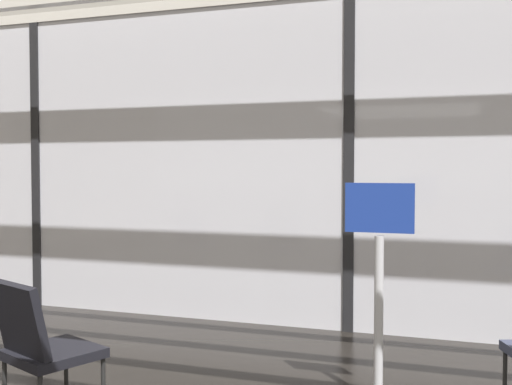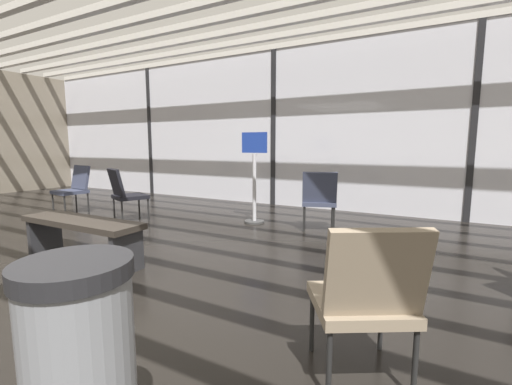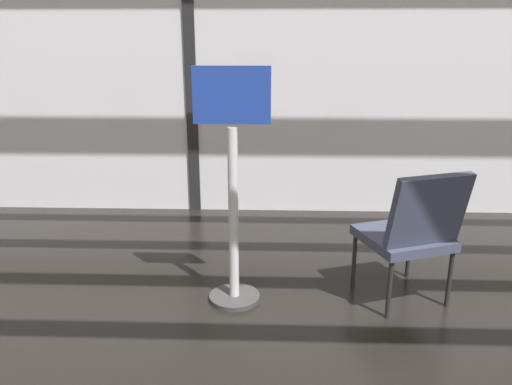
# 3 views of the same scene
# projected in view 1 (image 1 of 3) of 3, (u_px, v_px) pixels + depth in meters

# --- Properties ---
(glass_curtain_wall) EXTENTS (14.00, 0.08, 3.14)m
(glass_curtain_wall) POSITION_uv_depth(u_px,v_px,m) (350.00, 165.00, 5.74)
(glass_curtain_wall) COLOR silver
(glass_curtain_wall) RESTS_ON ground
(window_mullion_0) EXTENTS (0.10, 0.12, 3.14)m
(window_mullion_0) POSITION_uv_depth(u_px,v_px,m) (38.00, 165.00, 6.87)
(window_mullion_0) COLOR black
(window_mullion_0) RESTS_ON ground
(window_mullion_1) EXTENTS (0.10, 0.12, 3.14)m
(window_mullion_1) POSITION_uv_depth(u_px,v_px,m) (350.00, 165.00, 5.74)
(window_mullion_1) COLOR black
(window_mullion_1) RESTS_ON ground
(parked_airplane) EXTENTS (14.32, 3.98, 3.98)m
(parked_airplane) POSITION_uv_depth(u_px,v_px,m) (433.00, 141.00, 10.14)
(parked_airplane) COLOR silver
(parked_airplane) RESTS_ON ground
(lounge_chair_4) EXTENTS (0.64, 0.67, 0.87)m
(lounge_chair_4) POSITION_uv_depth(u_px,v_px,m) (40.00, 341.00, 3.69)
(lounge_chair_4) COLOR black
(lounge_chair_4) RESTS_ON ground
(info_sign) EXTENTS (0.44, 0.32, 1.44)m
(info_sign) POSITION_uv_depth(u_px,v_px,m) (379.00, 301.00, 3.97)
(info_sign) COLOR #333333
(info_sign) RESTS_ON ground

